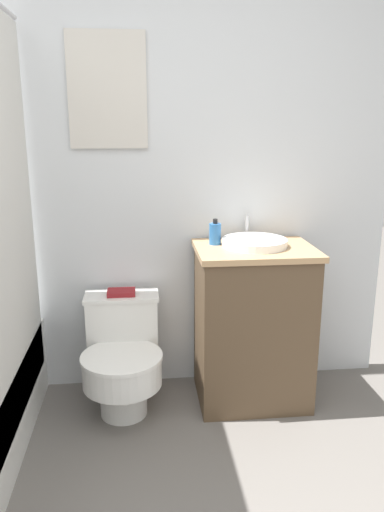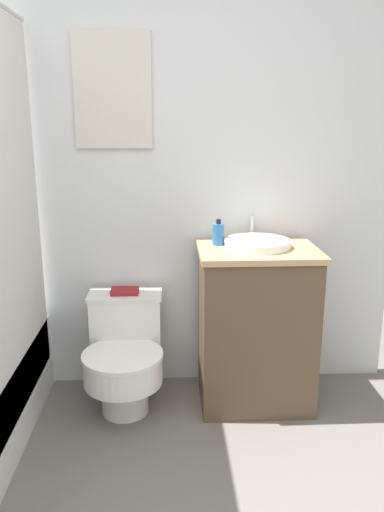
{
  "view_description": "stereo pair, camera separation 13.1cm",
  "coord_description": "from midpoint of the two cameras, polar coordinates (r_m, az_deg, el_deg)",
  "views": [
    {
      "loc": [
        0.17,
        -0.88,
        1.49
      ],
      "look_at": [
        0.41,
        1.37,
        0.88
      ],
      "focal_mm": 35.0,
      "sensor_mm": 36.0,
      "label": 1
    },
    {
      "loc": [
        0.3,
        -0.89,
        1.49
      ],
      "look_at": [
        0.41,
        1.37,
        0.88
      ],
      "focal_mm": 35.0,
      "sensor_mm": 36.0,
      "label": 2
    }
  ],
  "objects": [
    {
      "name": "soap_bottle",
      "position": [
        2.63,
        4.46,
        2.53
      ],
      "size": [
        0.06,
        0.06,
        0.14
      ],
      "color": "#2D6BB2",
      "rests_on": "vanity"
    },
    {
      "name": "wall_back",
      "position": [
        2.76,
        -7.79,
        10.02
      ],
      "size": [
        3.15,
        0.07,
        2.5
      ],
      "color": "silver",
      "rests_on": "ground_plane"
    },
    {
      "name": "toilet",
      "position": [
        2.71,
        -6.31,
        -11.13
      ],
      "size": [
        0.41,
        0.56,
        0.59
      ],
      "color": "white",
      "rests_on": "ground_plane"
    },
    {
      "name": "book_on_tank",
      "position": [
        2.72,
        -6.32,
        -4.02
      ],
      "size": [
        0.15,
        0.11,
        0.02
      ],
      "color": "maroon",
      "rests_on": "toilet"
    },
    {
      "name": "sink",
      "position": [
        2.61,
        8.94,
        1.44
      ],
      "size": [
        0.34,
        0.38,
        0.13
      ],
      "color": "white",
      "rests_on": "vanity"
    },
    {
      "name": "vanity",
      "position": [
        2.73,
        8.65,
        -7.93
      ],
      "size": [
        0.62,
        0.48,
        0.87
      ],
      "color": "brown",
      "rests_on": "ground_plane"
    }
  ]
}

